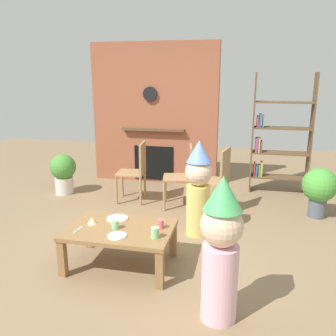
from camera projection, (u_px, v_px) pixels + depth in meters
name	position (u px, v px, depth m)	size (l,w,h in m)	color
ground_plane	(147.00, 251.00, 3.79)	(12.00, 12.00, 0.00)	#846B4C
brick_fireplace_feature	(155.00, 115.00, 6.06)	(2.20, 0.28, 2.40)	#935138
bookshelf	(276.00, 139.00, 5.54)	(0.90, 0.28, 1.90)	brown
coffee_table	(120.00, 233.00, 3.42)	(1.03, 0.69, 0.40)	olive
paper_cup_near_left	(155.00, 233.00, 3.18)	(0.08, 0.08, 0.10)	#8CD18C
paper_cup_near_right	(161.00, 224.00, 3.38)	(0.06, 0.06, 0.09)	#E5666B
paper_cup_center	(115.00, 224.00, 3.37)	(0.07, 0.07, 0.09)	#8CD18C
paper_plate_front	(117.00, 218.00, 3.61)	(0.22, 0.22, 0.01)	white
paper_plate_rear	(117.00, 236.00, 3.22)	(0.18, 0.18, 0.01)	white
birthday_cake_slice	(92.00, 220.00, 3.49)	(0.10, 0.10, 0.07)	#EAC68C
table_fork	(78.00, 229.00, 3.36)	(0.15, 0.02, 0.01)	silver
child_with_cone_hat	(221.00, 246.00, 2.59)	(0.32, 0.32, 1.16)	#EAB2C6
child_in_pink	(198.00, 186.00, 4.05)	(0.32, 0.32, 1.14)	#E0CC66
dining_chair_left	(137.00, 168.00, 5.18)	(0.44, 0.44, 0.90)	#9E7A51
dining_chair_middle	(184.00, 173.00, 4.95)	(0.46, 0.46, 0.90)	#9E7A51
dining_chair_right	(218.00, 177.00, 4.76)	(0.48, 0.48, 0.90)	#9E7A51
potted_plant_tall	(319.00, 188.00, 4.61)	(0.45, 0.45, 0.67)	#4C5660
potted_plant_short	(63.00, 171.00, 5.57)	(0.41, 0.41, 0.64)	beige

